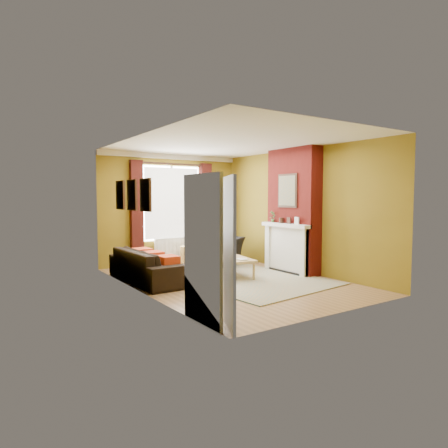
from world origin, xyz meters
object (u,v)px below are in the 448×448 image
(sofa, at_px, (149,265))
(wicker_stool, at_px, (187,255))
(coffee_table, at_px, (231,259))
(floor_lamp, at_px, (228,210))
(armchair, at_px, (221,251))

(sofa, distance_m, wicker_stool, 2.15)
(coffee_table, relative_size, floor_lamp, 0.78)
(wicker_stool, distance_m, floor_lamp, 1.75)
(sofa, height_order, coffee_table, sofa)
(sofa, relative_size, floor_lamp, 1.30)
(coffee_table, xyz_separation_m, wicker_stool, (-0.03, 1.93, -0.15))
(sofa, height_order, armchair, armchair)
(armchair, xyz_separation_m, coffee_table, (-0.62, -1.33, 0.03))
(sofa, distance_m, armchair, 2.41)
(wicker_stool, xyz_separation_m, floor_lamp, (1.34, 0.13, 1.13))
(coffee_table, bearing_deg, floor_lamp, 67.12)
(armchair, height_order, floor_lamp, floor_lamp)
(floor_lamp, bearing_deg, coffee_table, -122.49)
(armchair, height_order, coffee_table, armchair)
(sofa, height_order, wicker_stool, sofa)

